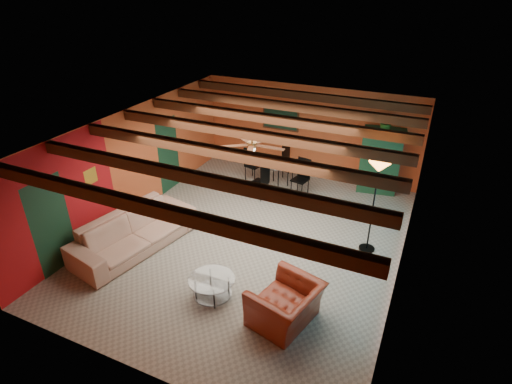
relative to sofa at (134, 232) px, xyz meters
The scene contains 11 objects.
room 3.33m from the sofa, 33.58° to the left, with size 6.52×8.01×2.71m.
sofa is the anchor object (origin of this frame).
armchair 3.92m from the sofa, 10.25° to the right, with size 1.17×1.03×0.76m, color maroon.
coffee_table 2.48m from the sofa, 16.34° to the right, with size 0.88×0.88×0.45m, color silver, non-canonical shape.
dining_table 4.45m from the sofa, 67.05° to the left, with size 2.02×2.02×1.05m, color silver, non-canonical shape.
armoire 6.77m from the sofa, 48.80° to the left, with size 1.01×0.50×1.77m, color maroon.
floor_lamp 5.24m from the sofa, 23.82° to the left, with size 0.44×0.44×2.15m, color black, non-canonical shape.
ceiling_fan 3.28m from the sofa, 31.57° to the left, with size 1.50×1.50×0.44m, color #472614, non-canonical shape.
painting 5.65m from the sofa, 75.83° to the left, with size 1.05×0.03×0.65m, color black.
potted_plant 6.94m from the sofa, 48.80° to the left, with size 0.46×0.40×0.51m, color #26661E.
vase 4.50m from the sofa, 67.05° to the left, with size 0.17×0.17×0.18m, color orange.
Camera 1 is at (3.38, -7.23, 5.49)m, focal length 28.92 mm.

